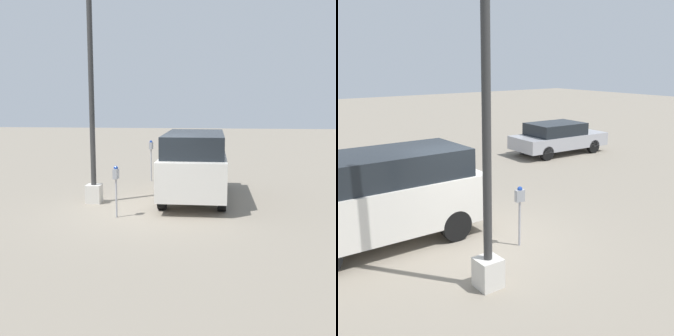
% 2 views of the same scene
% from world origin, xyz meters
% --- Properties ---
extents(ground_plane, '(80.00, 80.00, 0.00)m').
position_xyz_m(ground_plane, '(0.00, 0.00, 0.00)').
color(ground_plane, gray).
extents(parking_meter_near, '(0.21, 0.13, 1.36)m').
position_xyz_m(parking_meter_near, '(-0.59, 0.67, 1.00)').
color(parking_meter_near, '#9E9EA3').
rests_on(parking_meter_near, ground).
extents(parking_meter_far, '(0.21, 0.13, 1.56)m').
position_xyz_m(parking_meter_far, '(4.70, 0.55, 1.15)').
color(parking_meter_far, '#9E9EA3').
rests_on(parking_meter_far, ground).
extents(lamp_post, '(0.44, 0.44, 6.71)m').
position_xyz_m(lamp_post, '(0.95, 1.71, 2.22)').
color(lamp_post, beige).
rests_on(lamp_post, ground).
extents(parked_van, '(4.63, 1.89, 2.06)m').
position_xyz_m(parked_van, '(1.79, -1.24, 1.13)').
color(parked_van, beige).
rests_on(parked_van, ground).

